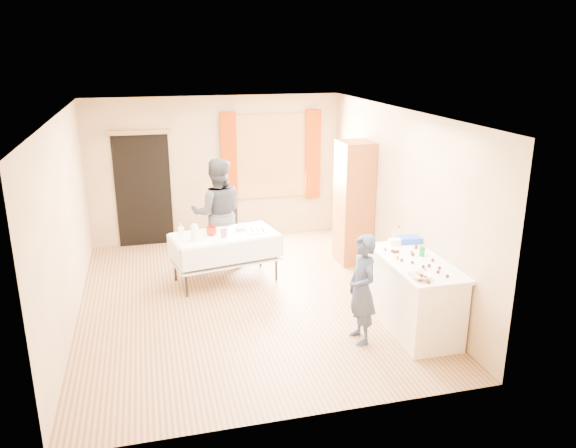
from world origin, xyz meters
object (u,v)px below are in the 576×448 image
object	(u,v)px
cabinet	(354,203)
girl	(362,289)
woman	(218,213)
party_table	(225,253)
chair	(230,241)
counter	(414,295)

from	to	relation	value
cabinet	girl	xyz separation A→B (m)	(-0.85, -2.54, -0.33)
girl	woman	distance (m)	3.19
party_table	chair	bearing A→B (deg)	66.92
chair	girl	xyz separation A→B (m)	(1.09, -3.21, 0.39)
girl	cabinet	bearing A→B (deg)	158.42
cabinet	woman	xyz separation A→B (m)	(-2.16, 0.36, -0.12)
cabinet	girl	distance (m)	2.70
cabinet	party_table	size ratio (longest dim) A/B	1.19
cabinet	chair	distance (m)	2.17
cabinet	woman	distance (m)	2.19
counter	girl	xyz separation A→B (m)	(-0.75, -0.13, 0.22)
counter	woman	bearing A→B (deg)	126.64
cabinet	woman	bearing A→B (deg)	170.57
cabinet	chair	bearing A→B (deg)	161.05
counter	girl	distance (m)	0.79
woman	cabinet	bearing A→B (deg)	177.26
woman	chair	bearing A→B (deg)	-119.02
girl	chair	bearing A→B (deg)	-164.33
counter	chair	bearing A→B (deg)	120.87
party_table	chair	distance (m)	1.03
chair	counter	bearing A→B (deg)	-68.63
cabinet	party_table	world-z (taller)	cabinet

